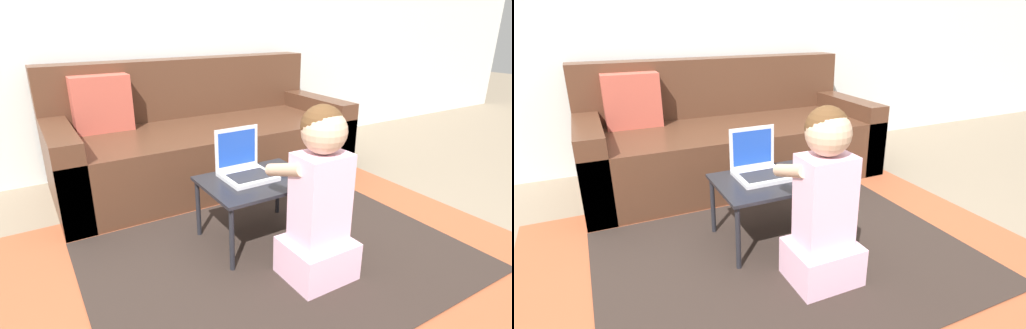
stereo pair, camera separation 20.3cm
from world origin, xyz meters
TOP-DOWN VIEW (x-y plane):
  - ground_plane at (0.00, 0.00)m, footprint 16.00×16.00m
  - area_rug at (-0.04, -0.08)m, footprint 2.44×1.84m
  - couch at (0.09, 1.11)m, footprint 2.03×0.90m
  - laptop_desk at (-0.04, 0.13)m, footprint 0.55×0.42m
  - laptop at (-0.07, 0.20)m, footprint 0.25×0.23m
  - computer_mouse at (0.11, 0.15)m, footprint 0.07×0.09m
  - person_seated at (0.01, -0.28)m, footprint 0.29×0.37m

SIDE VIEW (x-z plane):
  - ground_plane at x=0.00m, z-range 0.00..0.00m
  - area_rug at x=-0.04m, z-range 0.00..0.01m
  - couch at x=0.09m, z-range -0.13..0.69m
  - laptop_desk at x=-0.04m, z-range 0.13..0.47m
  - computer_mouse at x=0.11m, z-range 0.34..0.37m
  - laptop at x=-0.07m, z-range 0.26..0.50m
  - person_seated at x=0.01m, z-range -0.01..0.77m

